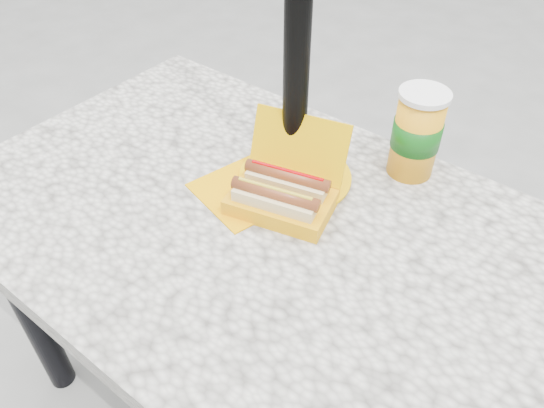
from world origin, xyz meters
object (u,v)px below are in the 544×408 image
Objects in this scene: hotdog_box at (283,193)px; soda_cup at (417,134)px; umbrella_pole at (298,13)px; fries_plate at (291,176)px.

soda_cup reaches higher than hotdog_box.
hotdog_box is 1.23× the size of soda_cup.
hotdog_box is at bearing -64.62° from umbrella_pole.
hotdog_box is 0.74× the size of fries_plate.
fries_plate is 1.66× the size of soda_cup.
hotdog_box is 0.09m from fries_plate.
hotdog_box reaches higher than fries_plate.
soda_cup is at bearing 39.45° from umbrella_pole.
soda_cup is (0.18, 0.19, 0.08)m from fries_plate.
hotdog_box is at bearing -119.19° from soda_cup.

